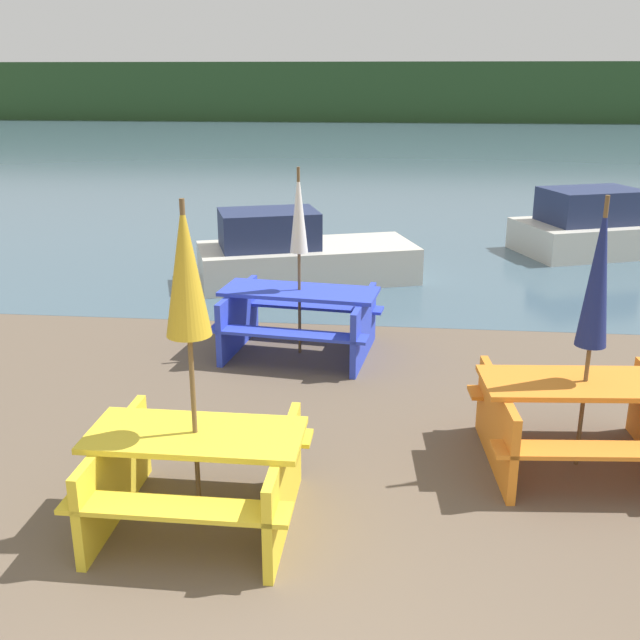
# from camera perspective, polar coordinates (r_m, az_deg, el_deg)

# --- Properties ---
(water) EXTENTS (60.00, 50.00, 0.00)m
(water) POSITION_cam_1_polar(r_m,az_deg,el_deg) (34.68, 5.25, 12.86)
(water) COLOR #425B6B
(water) RESTS_ON ground_plane
(far_treeline) EXTENTS (80.00, 1.60, 4.00)m
(far_treeline) POSITION_cam_1_polar(r_m,az_deg,el_deg) (54.54, 5.65, 16.90)
(far_treeline) COLOR #284723
(far_treeline) RESTS_ON water
(picnic_table_yellow) EXTENTS (1.58, 1.39, 0.75)m
(picnic_table_yellow) POSITION_cam_1_polar(r_m,az_deg,el_deg) (5.70, -9.33, -11.09)
(picnic_table_yellow) COLOR yellow
(picnic_table_yellow) RESTS_ON ground_plane
(picnic_table_orange) EXTENTS (1.82, 1.51, 0.78)m
(picnic_table_orange) POSITION_cam_1_polar(r_m,az_deg,el_deg) (6.78, 19.30, -6.84)
(picnic_table_orange) COLOR orange
(picnic_table_orange) RESTS_ON ground_plane
(picnic_table_blue) EXTENTS (2.00, 1.60, 0.79)m
(picnic_table_blue) POSITION_cam_1_polar(r_m,az_deg,el_deg) (8.95, -1.57, 0.38)
(picnic_table_blue) COLOR blue
(picnic_table_blue) RESTS_ON ground_plane
(umbrella_gold) EXTENTS (0.32, 0.32, 2.45)m
(umbrella_gold) POSITION_cam_1_polar(r_m,az_deg,el_deg) (5.15, -10.18, 3.61)
(umbrella_gold) COLOR brown
(umbrella_gold) RESTS_ON ground_plane
(umbrella_white) EXTENTS (0.21, 0.21, 2.23)m
(umbrella_white) POSITION_cam_1_polar(r_m,az_deg,el_deg) (8.65, -1.64, 8.11)
(umbrella_white) COLOR brown
(umbrella_white) RESTS_ON ground_plane
(umbrella_navy) EXTENTS (0.25, 0.25, 2.33)m
(umbrella_navy) POSITION_cam_1_polar(r_m,az_deg,el_deg) (6.38, 20.44, 3.23)
(umbrella_navy) COLOR brown
(umbrella_navy) RESTS_ON ground_plane
(boat) EXTENTS (3.75, 2.49, 1.17)m
(boat) POSITION_cam_1_polar(r_m,az_deg,el_deg) (12.16, -1.66, 4.98)
(boat) COLOR beige
(boat) RESTS_ON water
(boat_second) EXTENTS (4.21, 2.92, 1.20)m
(boat_second) POSITION_cam_1_polar(r_m,az_deg,el_deg) (15.28, 21.42, 6.52)
(boat_second) COLOR beige
(boat_second) RESTS_ON water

